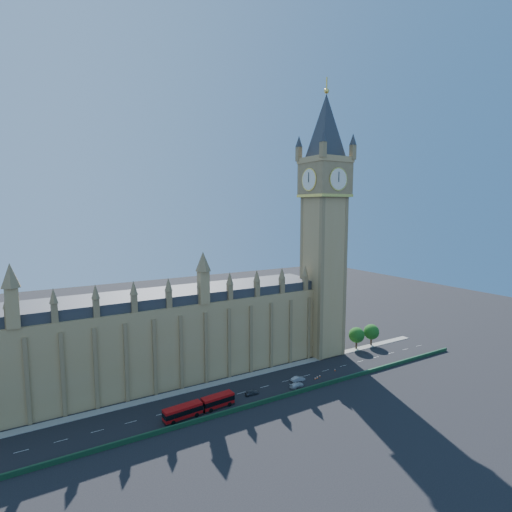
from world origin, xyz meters
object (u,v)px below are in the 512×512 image
car_grey (252,392)px  car_white (297,385)px  car_silver (298,379)px  red_bus (200,407)px

car_grey → car_white: car_grey is taller
car_grey → car_silver: (17.10, 0.59, 0.04)m
car_grey → car_white: size_ratio=0.86×
red_bus → car_white: 31.43m
car_grey → car_white: 14.53m
red_bus → car_silver: bearing=-0.2°
car_silver → red_bus: bearing=98.2°
red_bus → car_silver: red_bus is taller
car_silver → car_grey: bearing=95.8°
red_bus → car_white: bearing=-5.5°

